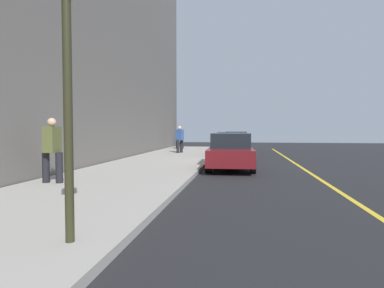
# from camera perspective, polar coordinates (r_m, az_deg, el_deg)

# --- Properties ---
(ground_plane) EXTENTS (56.00, 56.00, 0.00)m
(ground_plane) POSITION_cam_1_polar(r_m,az_deg,el_deg) (15.14, 6.34, -3.82)
(ground_plane) COLOR black
(sidewalk) EXTENTS (28.00, 4.60, 0.15)m
(sidewalk) POSITION_cam_1_polar(r_m,az_deg,el_deg) (15.62, -5.86, -3.34)
(sidewalk) COLOR #A39E93
(sidewalk) RESTS_ON ground
(building_facade) EXTENTS (32.00, 0.80, 15.00)m
(building_facade) POSITION_cam_1_polar(r_m,az_deg,el_deg) (17.46, -15.44, 21.95)
(building_facade) COLOR #66605B
(building_facade) RESTS_ON ground
(lane_stripe_centre) EXTENTS (28.00, 0.14, 0.01)m
(lane_stripe_centre) POSITION_cam_1_polar(r_m,az_deg,el_deg) (15.35, 18.39, -3.83)
(lane_stripe_centre) COLOR gold
(lane_stripe_centre) RESTS_ON ground
(parked_car_silver) EXTENTS (4.30, 1.91, 1.51)m
(parked_car_silver) POSITION_cam_1_polar(r_m,az_deg,el_deg) (25.98, 7.66, 0.49)
(parked_car_silver) COLOR black
(parked_car_silver) RESTS_ON ground
(parked_car_green) EXTENTS (4.29, 1.94, 1.51)m
(parked_car_green) POSITION_cam_1_polar(r_m,az_deg,el_deg) (19.45, 6.90, -0.18)
(parked_car_green) COLOR black
(parked_car_green) RESTS_ON ground
(parked_car_maroon) EXTENTS (4.80, 2.01, 1.51)m
(parked_car_maroon) POSITION_cam_1_polar(r_m,az_deg,el_deg) (14.10, 6.72, -1.19)
(parked_car_maroon) COLOR black
(parked_car_maroon) RESTS_ON ground
(pedestrian_burgundy_coat) EXTENTS (0.53, 0.58, 1.79)m
(pedestrian_burgundy_coat) POSITION_cam_1_polar(r_m,az_deg,el_deg) (26.08, -2.17, 1.28)
(pedestrian_burgundy_coat) COLOR black
(pedestrian_burgundy_coat) RESTS_ON sidewalk
(pedestrian_olive_coat) EXTENTS (0.51, 0.61, 1.85)m
(pedestrian_olive_coat) POSITION_cam_1_polar(r_m,az_deg,el_deg) (10.13, -23.11, -0.69)
(pedestrian_olive_coat) COLOR black
(pedestrian_olive_coat) RESTS_ON sidewalk
(pedestrian_blue_coat) EXTENTS (0.54, 0.55, 1.75)m
(pedestrian_blue_coat) POSITION_cam_1_polar(r_m,az_deg,el_deg) (21.50, -2.16, 0.96)
(pedestrian_blue_coat) COLOR black
(pedestrian_blue_coat) RESTS_ON sidewalk
(traffic_light_pole) EXTENTS (0.35, 0.26, 4.01)m
(traffic_light_pole) POSITION_cam_1_polar(r_m,az_deg,el_deg) (4.82, -20.99, 17.01)
(traffic_light_pole) COLOR #2D2D19
(traffic_light_pole) RESTS_ON sidewalk
(rolling_suitcase) EXTENTS (0.34, 0.22, 0.84)m
(rolling_suitcase) POSITION_cam_1_polar(r_m,az_deg,el_deg) (26.59, -1.74, -0.22)
(rolling_suitcase) COLOR #471E19
(rolling_suitcase) RESTS_ON sidewalk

